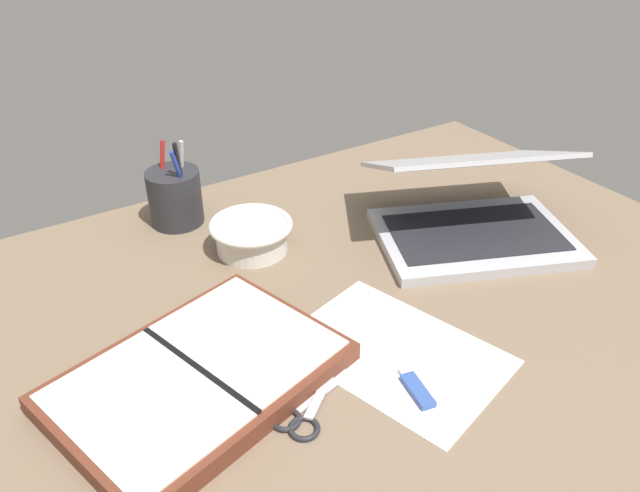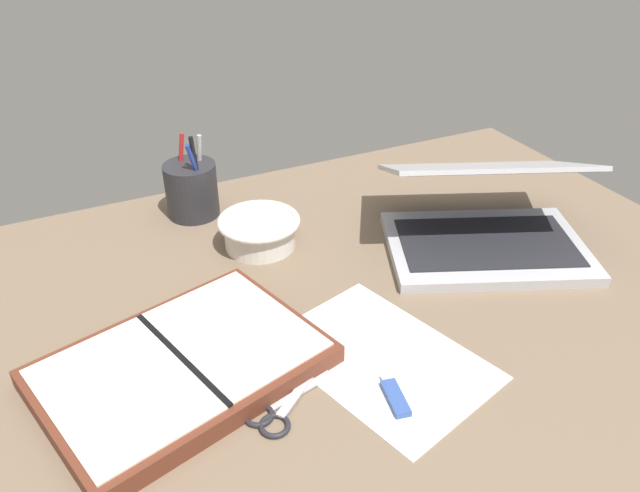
{
  "view_description": "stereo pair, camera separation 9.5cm",
  "coord_description": "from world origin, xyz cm",
  "px_view_note": "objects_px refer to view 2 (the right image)",
  "views": [
    {
      "loc": [
        -40.83,
        -59.98,
        59.91
      ],
      "look_at": [
        2.49,
        8.33,
        9.0
      ],
      "focal_mm": 35.0,
      "sensor_mm": 36.0,
      "label": 1
    },
    {
      "loc": [
        -32.49,
        -64.61,
        59.91
      ],
      "look_at": [
        2.49,
        8.33,
        9.0
      ],
      "focal_mm": 35.0,
      "sensor_mm": 36.0,
      "label": 2
    }
  ],
  "objects_px": {
    "laptop": "(485,219)",
    "scissors": "(275,412)",
    "bowl": "(259,230)",
    "pen_cup": "(192,189)",
    "planner": "(182,366)"
  },
  "relations": [
    {
      "from": "pen_cup",
      "to": "scissors",
      "type": "bearing_deg",
      "value": -95.48
    },
    {
      "from": "laptop",
      "to": "scissors",
      "type": "distance_m",
      "value": 0.52
    },
    {
      "from": "bowl",
      "to": "scissors",
      "type": "relative_size",
      "value": 1.08
    },
    {
      "from": "planner",
      "to": "scissors",
      "type": "relative_size",
      "value": 3.07
    },
    {
      "from": "scissors",
      "to": "bowl",
      "type": "bearing_deg",
      "value": 46.08
    },
    {
      "from": "bowl",
      "to": "planner",
      "type": "relative_size",
      "value": 0.35
    },
    {
      "from": "pen_cup",
      "to": "planner",
      "type": "height_order",
      "value": "pen_cup"
    },
    {
      "from": "laptop",
      "to": "pen_cup",
      "type": "distance_m",
      "value": 0.53
    },
    {
      "from": "bowl",
      "to": "pen_cup",
      "type": "height_order",
      "value": "pen_cup"
    },
    {
      "from": "laptop",
      "to": "planner",
      "type": "relative_size",
      "value": 1.04
    },
    {
      "from": "bowl",
      "to": "pen_cup",
      "type": "relative_size",
      "value": 0.86
    },
    {
      "from": "pen_cup",
      "to": "planner",
      "type": "relative_size",
      "value": 0.41
    },
    {
      "from": "pen_cup",
      "to": "bowl",
      "type": "bearing_deg",
      "value": -66.16
    },
    {
      "from": "bowl",
      "to": "scissors",
      "type": "bearing_deg",
      "value": -108.26
    },
    {
      "from": "laptop",
      "to": "pen_cup",
      "type": "bearing_deg",
      "value": 165.11
    }
  ]
}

